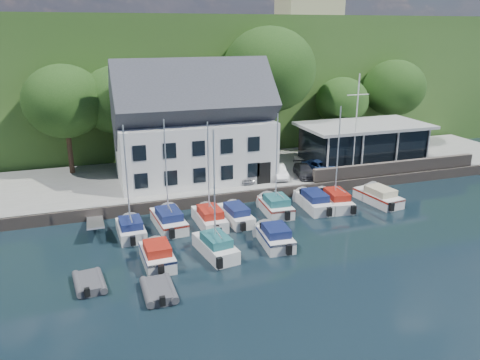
{
  "coord_description": "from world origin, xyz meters",
  "views": [
    {
      "loc": [
        -16.48,
        -25.33,
        14.52
      ],
      "look_at": [
        -4.96,
        9.0,
        2.77
      ],
      "focal_mm": 35.0,
      "sensor_mm": 36.0,
      "label": 1
    }
  ],
  "objects": [
    {
      "name": "ground",
      "position": [
        0.0,
        0.0,
        0.0
      ],
      "size": [
        180.0,
        180.0,
        0.0
      ],
      "primitive_type": "plane",
      "color": "black",
      "rests_on": "ground"
    },
    {
      "name": "quay",
      "position": [
        0.0,
        17.5,
        0.5
      ],
      "size": [
        60.0,
        13.0,
        1.0
      ],
      "primitive_type": "cube",
      "color": "gray",
      "rests_on": "ground"
    },
    {
      "name": "quay_face",
      "position": [
        0.0,
        11.0,
        0.5
      ],
      "size": [
        60.0,
        0.3,
        1.0
      ],
      "primitive_type": "cube",
      "color": "#5A5048",
      "rests_on": "ground"
    },
    {
      "name": "hillside",
      "position": [
        0.0,
        62.0,
        8.0
      ],
      "size": [
        160.0,
        75.0,
        16.0
      ],
      "primitive_type": "cube",
      "color": "#2C4C1C",
      "rests_on": "ground"
    },
    {
      "name": "field_patch",
      "position": [
        8.0,
        70.0,
        16.15
      ],
      "size": [
        50.0,
        30.0,
        0.3
      ],
      "primitive_type": "cube",
      "color": "#5B6532",
      "rests_on": "hillside"
    },
    {
      "name": "harbor_building",
      "position": [
        -7.0,
        16.5,
        5.35
      ],
      "size": [
        14.4,
        8.2,
        8.7
      ],
      "primitive_type": null,
      "color": "silver",
      "rests_on": "quay"
    },
    {
      "name": "club_pavilion",
      "position": [
        11.0,
        16.0,
        3.05
      ],
      "size": [
        13.2,
        7.2,
        4.1
      ],
      "primitive_type": null,
      "color": "black",
      "rests_on": "quay"
    },
    {
      "name": "seawall",
      "position": [
        12.0,
        11.4,
        1.6
      ],
      "size": [
        18.0,
        0.5,
        1.2
      ],
      "primitive_type": "cube",
      "color": "#5A5048",
      "rests_on": "quay"
    },
    {
      "name": "gangway",
      "position": [
        -16.5,
        9.0,
        0.0
      ],
      "size": [
        1.2,
        6.0,
        1.4
      ],
      "primitive_type": null,
      "color": "silver",
      "rests_on": "ground"
    },
    {
      "name": "car_silver",
      "position": [
        -3.02,
        13.96,
        1.59
      ],
      "size": [
        1.55,
        3.51,
        1.18
      ],
      "primitive_type": "imported",
      "rotation": [
        0.0,
        0.0,
        0.05
      ],
      "color": "#ACADB1",
      "rests_on": "quay"
    },
    {
      "name": "car_white",
      "position": [
        0.43,
        13.81,
        1.62
      ],
      "size": [
        1.86,
        3.9,
        1.24
      ],
      "primitive_type": "imported",
      "rotation": [
        0.0,
        0.0,
        -0.15
      ],
      "color": "silver",
      "rests_on": "quay"
    },
    {
      "name": "car_dgrey",
      "position": [
        2.99,
        13.34,
        1.56
      ],
      "size": [
        2.3,
        4.11,
        1.13
      ],
      "primitive_type": "imported",
      "rotation": [
        0.0,
        0.0,
        -0.2
      ],
      "color": "#2E2F33",
      "rests_on": "quay"
    },
    {
      "name": "car_blue",
      "position": [
        4.97,
        13.65,
        1.67
      ],
      "size": [
        2.44,
        4.18,
        1.34
      ],
      "primitive_type": "imported",
      "rotation": [
        0.0,
        0.0,
        0.24
      ],
      "color": "#2E4D8C",
      "rests_on": "quay"
    },
    {
      "name": "flagpole",
      "position": [
        7.81,
        12.57,
        5.8
      ],
      "size": [
        2.3,
        0.2,
        9.6
      ],
      "primitive_type": null,
      "color": "silver",
      "rests_on": "quay"
    },
    {
      "name": "tree_0",
      "position": [
        -18.14,
        21.65,
        6.24
      ],
      "size": [
        7.66,
        7.66,
        10.47
      ],
      "primitive_type": null,
      "color": "#133510",
      "rests_on": "quay"
    },
    {
      "name": "tree_1",
      "position": [
        -13.24,
        22.37,
        6.07
      ],
      "size": [
        7.42,
        7.42,
        10.14
      ],
      "primitive_type": null,
      "color": "#133510",
      "rests_on": "quay"
    },
    {
      "name": "tree_2",
      "position": [
        -2.17,
        21.54,
        6.21
      ],
      "size": [
        7.63,
        7.63,
        10.42
      ],
      "primitive_type": null,
      "color": "#133510",
      "rests_on": "quay"
    },
    {
      "name": "tree_3",
      "position": [
        2.92,
        22.57,
        7.93
      ],
      "size": [
        10.14,
        10.14,
        13.85
      ],
      "primitive_type": null,
      "color": "#133510",
      "rests_on": "quay"
    },
    {
      "name": "tree_4",
      "position": [
        11.79,
        22.05,
        5.15
      ],
      "size": [
        6.08,
        6.08,
        8.31
      ],
      "primitive_type": null,
      "color": "#133510",
      "rests_on": "quay"
    },
    {
      "name": "tree_5",
      "position": [
        19.03,
        22.46,
        6.04
      ],
      "size": [
        7.37,
        7.37,
        10.08
      ],
      "primitive_type": null,
      "color": "#133510",
      "rests_on": "quay"
    },
    {
      "name": "boat_r1_0",
      "position": [
        -14.07,
        7.01,
        4.24
      ],
      "size": [
        2.17,
        5.35,
        8.48
      ],
      "primitive_type": null,
      "rotation": [
        0.0,
        0.0,
        0.03
      ],
      "color": "silver",
      "rests_on": "ground"
    },
    {
      "name": "boat_r1_1",
      "position": [
        -11.15,
        7.73,
        4.57
      ],
      "size": [
        2.61,
        6.65,
        9.13
      ],
      "primitive_type": null,
      "rotation": [
        0.0,
        0.0,
        0.08
      ],
      "color": "silver",
      "rests_on": "ground"
    },
    {
      "name": "boat_r1_2",
      "position": [
        -8.08,
        7.13,
        4.56
      ],
      "size": [
        2.19,
        6.21,
        9.11
      ],
      "primitive_type": null,
      "rotation": [
        0.0,
        0.0,
        0.03
      ],
      "color": "silver",
      "rests_on": "ground"
    },
    {
      "name": "boat_r1_3",
      "position": [
        -5.92,
        7.25,
        0.69
      ],
      "size": [
        2.25,
        6.32,
        1.39
      ],
      "primitive_type": null,
      "rotation": [
        0.0,
        0.0,
        0.07
      ],
      "color": "silver",
      "rests_on": "ground"
    },
    {
      "name": "boat_r1_4",
      "position": [
        -2.27,
        7.83,
        4.61
      ],
      "size": [
        2.5,
        5.77,
        9.22
      ],
      "primitive_type": null,
      "rotation": [
        0.0,
        0.0,
        -0.06
      ],
      "color": "silver",
      "rests_on": "ground"
    },
    {
      "name": "boat_r1_5",
      "position": [
        1.19,
        7.86,
        0.76
      ],
      "size": [
        2.38,
        6.79,
        1.51
      ],
      "primitive_type": null,
      "rotation": [
        0.0,
        0.0,
        -0.06
      ],
      "color": "silver",
      "rests_on": "ground"
    },
    {
      "name": "boat_r1_6",
      "position": [
        3.15,
        7.65,
        4.42
      ],
      "size": [
        2.68,
        6.79,
        8.85
      ],
      "primitive_type": null,
      "rotation": [
        0.0,
        0.0,
        -0.12
      ],
      "color": "silver",
      "rests_on": "ground"
    },
    {
      "name": "boat_r1_7",
      "position": [
        7.14,
        7.16,
        0.73
      ],
      "size": [
        3.02,
        6.66,
        1.47
      ],
      "primitive_type": null,
      "rotation": [
        0.0,
        0.0,
        0.14
      ],
      "color": "silver",
      "rests_on": "ground"
    },
    {
      "name": "boat_r2_0",
      "position": [
        -12.92,
        2.1,
        0.76
      ],
      "size": [
        2.15,
        5.38,
        1.52
      ],
      "primitive_type": null,
      "rotation": [
        0.0,
        0.0,
        0.03
      ],
      "color": "silver",
      "rests_on": "ground"
    },
    {
      "name": "boat_r2_1",
      "position": [
        -8.99,
        2.2,
        4.6
      ],
      "size": [
        2.82,
        6.29,
        9.19
      ],
      "primitive_type": null,
      "rotation": [
        0.0,
        0.0,
        0.16
      ],
      "color": "silver",
      "rests_on": "ground"
    },
    {
      "name": "boat_r2_2",
      "position": [
        -4.62,
        2.36,
        0.73
      ],
      "size": [
        2.45,
        5.68,
        1.46
      ],
      "primitive_type": null,
      "rotation": [
        0.0,
        0.0,
        -0.07
      ],
      "color": "silver",
      "rests_on": "ground"
    },
    {
      "name": "dinghy_0",
      "position": [
        -17.17,
        0.56,
        0.34
      ],
      "size": [
        2.06,
        3.12,
        0.69
      ],
      "primitive_type": null,
      "rotation": [
        0.0,
        0.0,
        0.1
      ],
      "color": "#3D3D42",
      "rests_on": "ground"
    },
    {
      "name": "dinghy_1",
      "position": [
        -13.44,
        -1.63,
        0.37
      ],
      "size": [
        1.9,
        3.15,
        0.73
      ],
      "primitive_type": null,
      "rotation": [
        0.0,
        0.0,
        0.01
      ],
      "color": "#3D3D42",
      "rests_on": "ground"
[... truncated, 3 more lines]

